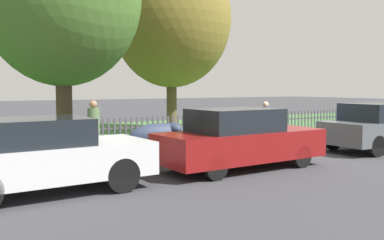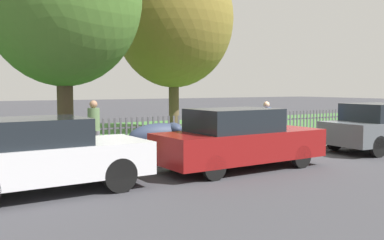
{
  "view_description": "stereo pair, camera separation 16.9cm",
  "coord_description": "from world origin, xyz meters",
  "views": [
    {
      "loc": [
        -10.57,
        -9.61,
        2.04
      ],
      "look_at": [
        -4.06,
        0.88,
        1.1
      ],
      "focal_mm": 40.0,
      "sensor_mm": 36.0,
      "label": 1
    },
    {
      "loc": [
        -10.42,
        -9.7,
        2.04
      ],
      "look_at": [
        -4.06,
        0.88,
        1.1
      ],
      "focal_mm": 40.0,
      "sensor_mm": 36.0,
      "label": 2
    }
  ],
  "objects": [
    {
      "name": "pedestrian_near_fence",
      "position": [
        -6.59,
        2.11,
        0.95
      ],
      "size": [
        0.47,
        0.47,
        1.68
      ],
      "rotation": [
        0.0,
        0.0,
        5.26
      ],
      "color": "slate",
      "rests_on": "ground"
    },
    {
      "name": "ground_plane",
      "position": [
        0.0,
        0.0,
        0.0
      ],
      "size": [
        120.0,
        120.0,
        0.0
      ],
      "primitive_type": "plane",
      "color": "#38383D"
    },
    {
      "name": "pedestrian_by_lamp",
      "position": [
        -0.94,
        1.24,
        0.89
      ],
      "size": [
        0.36,
        0.34,
        1.57
      ],
      "rotation": [
        0.0,
        0.0,
        6.21
      ],
      "color": "black",
      "rests_on": "ground"
    },
    {
      "name": "grass_strip",
      "position": [
        0.0,
        8.03,
        0.01
      ],
      "size": [
        36.36,
        11.01,
        0.01
      ],
      "primitive_type": "cube",
      "color": "#3D7033",
      "rests_on": "ground"
    },
    {
      "name": "parked_car_navy_estate",
      "position": [
        1.81,
        -1.13,
        0.77
      ],
      "size": [
        3.98,
        1.92,
        1.53
      ],
      "rotation": [
        0.0,
        0.0,
        -0.04
      ],
      "color": "#51565B",
      "rests_on": "ground"
    },
    {
      "name": "parked_car_black_saloon",
      "position": [
        -3.95,
        -1.22,
        0.75
      ],
      "size": [
        4.45,
        1.79,
        1.52
      ],
      "rotation": [
        0.0,
        0.0,
        0.03
      ],
      "color": "maroon",
      "rests_on": "ground"
    },
    {
      "name": "parked_car_silver_hatchback",
      "position": [
        -8.71,
        -1.21,
        0.75
      ],
      "size": [
        4.07,
        1.86,
        1.46
      ],
      "rotation": [
        0.0,
        0.0,
        0.03
      ],
      "color": "silver",
      "rests_on": "ground"
    },
    {
      "name": "park_fence",
      "position": [
        0.0,
        2.53,
        0.56
      ],
      "size": [
        36.36,
        0.05,
        1.12
      ],
      "color": "#4C4C51",
      "rests_on": "ground"
    },
    {
      "name": "tree_mid_park",
      "position": [
        -0.93,
        7.72,
        5.17
      ],
      "size": [
        5.47,
        5.47,
        8.32
      ],
      "color": "brown",
      "rests_on": "ground"
    },
    {
      "name": "kerb_stone",
      "position": [
        0.0,
        0.1,
        0.06
      ],
      "size": [
        36.36,
        0.2,
        0.12
      ],
      "primitive_type": "cube",
      "color": "#B2ADA3",
      "rests_on": "ground"
    },
    {
      "name": "covered_motorcycle",
      "position": [
        -4.67,
        1.68,
        0.6
      ],
      "size": [
        1.99,
        0.86,
        0.98
      ],
      "rotation": [
        0.0,
        0.0,
        -0.08
      ],
      "color": "black",
      "rests_on": "ground"
    }
  ]
}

